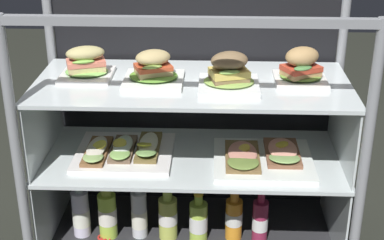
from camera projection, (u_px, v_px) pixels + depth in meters
case_base_deck at (192, 235)px, 2.20m from camera, size 1.11×0.51×0.03m
case_frame at (194, 104)px, 2.13m from camera, size 1.11×0.51×0.91m
riser_lower_tier at (192, 197)px, 2.13m from camera, size 1.04×0.45×0.31m
shelf_lower_glass at (192, 158)px, 2.06m from camera, size 1.06×0.46×0.01m
riser_upper_tier at (192, 122)px, 2.01m from camera, size 1.04×0.45×0.27m
shelf_upper_glass at (192, 84)px, 1.95m from camera, size 1.06×0.46×0.01m
plated_roll_sandwich_near_left_corner at (86, 65)px, 1.97m from camera, size 0.17×0.17×0.11m
plated_roll_sandwich_mid_left at (153, 71)px, 1.92m from camera, size 0.20×0.20×0.11m
plated_roll_sandwich_right_of_center at (229, 75)px, 1.88m from camera, size 0.20×0.20×0.12m
plated_roll_sandwich_near_right_corner at (301, 68)px, 1.92m from camera, size 0.17×0.17×0.12m
open_sandwich_tray_mid_right at (124, 151)px, 2.05m from camera, size 0.34×0.31×0.06m
open_sandwich_tray_far_right at (263, 157)px, 2.01m from camera, size 0.34×0.31×0.06m
juice_bottle_front_second at (81, 213)px, 2.14m from camera, size 0.06×0.06×0.24m
juice_bottle_back_center at (108, 214)px, 2.13m from camera, size 0.07×0.07×0.22m
juice_bottle_front_middle at (139, 214)px, 2.13m from camera, size 0.06×0.06×0.23m
juice_bottle_front_right_end at (168, 216)px, 2.13m from camera, size 0.07×0.07×0.21m
juice_bottle_tucked_behind at (198, 221)px, 2.12m from camera, size 0.07×0.07×0.20m
juice_bottle_back_left at (234, 217)px, 2.12m from camera, size 0.06×0.06×0.21m
juice_bottle_front_fourth at (260, 221)px, 2.10m from camera, size 0.06×0.06×0.23m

